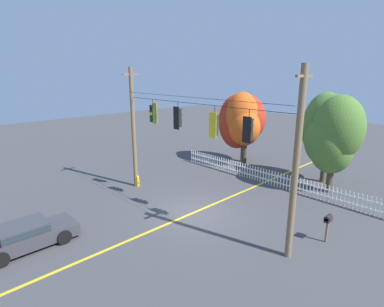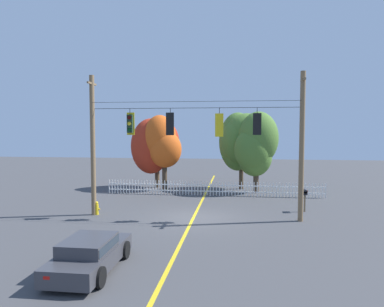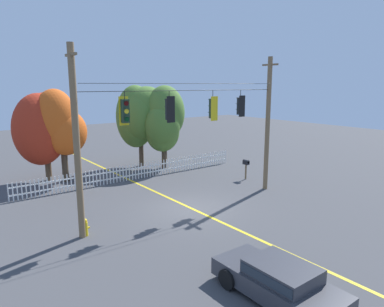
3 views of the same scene
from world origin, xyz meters
name	(u,v)px [view 3 (image 3 of 3)]	position (x,y,z in m)	size (l,w,h in m)	color
ground	(191,208)	(0.00, 0.00, 0.00)	(80.00, 80.00, 0.00)	#424244
lane_centerline_stripe	(191,208)	(0.00, 0.00, 0.00)	(0.16, 36.00, 0.01)	gold
signal_support_span	(191,131)	(0.00, 0.00, 3.95)	(11.50, 1.10, 7.74)	brown
traffic_signal_northbound_secondary	(125,111)	(-3.48, 0.01, 5.09)	(0.43, 0.38, 1.44)	black
traffic_signal_northbound_primary	(169,109)	(-1.25, -0.01, 5.07)	(0.43, 0.38, 1.45)	black
traffic_signal_westbound_side	(213,108)	(1.38, -0.01, 5.01)	(0.43, 0.38, 1.52)	black
traffic_signal_southbound_primary	(240,106)	(3.33, -0.01, 5.06)	(0.43, 0.38, 1.43)	black
white_picket_fence	(138,171)	(0.64, 6.67, 0.52)	(15.73, 0.06, 1.04)	white
autumn_maple_near_fence	(43,126)	(-4.39, 9.62, 3.64)	(3.92, 3.34, 5.73)	brown
autumn_maple_mid	(60,125)	(-3.61, 8.88, 3.70)	(3.12, 2.67, 5.95)	#473828
autumn_oak_far_east	(141,114)	(2.64, 9.71, 4.01)	(3.90, 3.30, 6.17)	#473828
autumn_maple_far_west	(164,121)	(3.72, 8.26, 3.55)	(3.32, 2.97, 6.15)	#473828
parked_car	(279,280)	(-2.58, -7.65, 0.60)	(1.84, 4.00, 1.15)	#38383D
fire_hydrant	(85,227)	(-5.48, 0.04, 0.37)	(0.38, 0.22, 0.75)	gold
roadside_mailbox	(246,163)	(6.24, 2.23, 1.07)	(0.25, 0.44, 1.32)	brown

